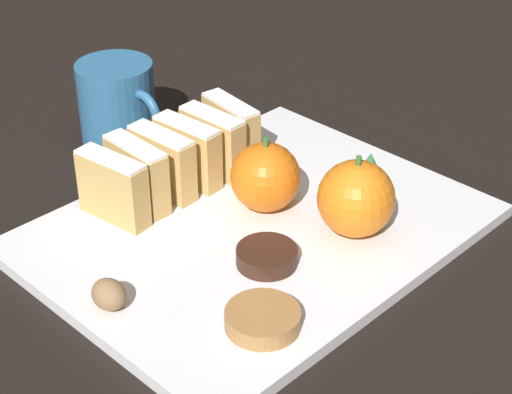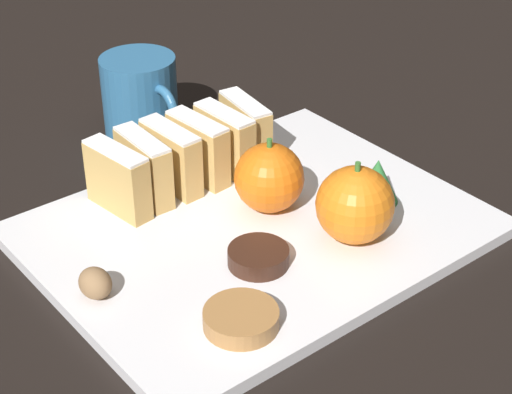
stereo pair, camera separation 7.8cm
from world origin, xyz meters
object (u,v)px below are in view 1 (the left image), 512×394
object	(u,v)px
orange_near	(265,177)
chocolate_cookie	(267,256)
orange_far	(356,199)
coffee_mug	(118,103)
walnut	(108,294)

from	to	relation	value
orange_near	chocolate_cookie	distance (m)	0.09
orange_far	orange_near	bearing A→B (deg)	-162.59
coffee_mug	chocolate_cookie	bearing A→B (deg)	-12.53
orange_near	orange_far	size ratio (longest dim) A/B	0.95
orange_far	chocolate_cookie	distance (m)	0.10
orange_near	orange_far	xyz separation A→B (m)	(0.09, 0.03, 0.00)
orange_near	coffee_mug	bearing A→B (deg)	-179.87
orange_far	chocolate_cookie	bearing A→B (deg)	-103.80
coffee_mug	walnut	bearing A→B (deg)	-39.41
chocolate_cookie	coffee_mug	xyz separation A→B (m)	(-0.29, 0.06, 0.03)
walnut	chocolate_cookie	size ratio (longest dim) A/B	0.59
orange_near	orange_far	world-z (taller)	orange_far
orange_near	walnut	xyz separation A→B (m)	(0.01, -0.20, -0.02)
chocolate_cookie	coffee_mug	bearing A→B (deg)	167.47
walnut	orange_near	bearing A→B (deg)	94.12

